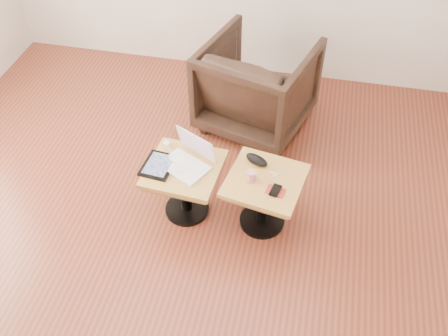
% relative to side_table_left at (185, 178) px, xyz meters
% --- Properties ---
extents(room_shell, '(4.52, 4.52, 2.71)m').
position_rel_side_table_left_xyz_m(room_shell, '(0.01, -0.32, 1.01)').
color(room_shell, '#5B261E').
rests_on(room_shell, ground).
extents(side_table_left, '(0.53, 0.53, 0.45)m').
position_rel_side_table_left_xyz_m(side_table_left, '(0.00, 0.00, 0.00)').
color(side_table_left, black).
rests_on(side_table_left, ground).
extents(side_table_right, '(0.57, 0.57, 0.45)m').
position_rel_side_table_left_xyz_m(side_table_right, '(0.56, 0.01, 0.00)').
color(side_table_right, black).
rests_on(side_table_right, ground).
extents(laptop, '(0.40, 0.38, 0.22)m').
position_rel_side_table_left_xyz_m(laptop, '(0.02, 0.03, 0.16)').
color(laptop, white).
rests_on(laptop, side_table_left).
extents(tablet, '(0.23, 0.27, 0.02)m').
position_rel_side_table_left_xyz_m(tablet, '(-0.17, -0.03, 0.12)').
color(tablet, black).
rests_on(tablet, side_table_left).
extents(charging_adapter, '(0.05, 0.05, 0.03)m').
position_rel_side_table_left_xyz_m(charging_adapter, '(-0.18, 0.19, 0.13)').
color(charging_adapter, white).
rests_on(charging_adapter, side_table_left).
extents(glasses_case, '(0.19, 0.15, 0.05)m').
position_rel_side_table_left_xyz_m(glasses_case, '(0.48, 0.15, 0.14)').
color(glasses_case, black).
rests_on(glasses_case, side_table_right).
extents(striped_cup, '(0.07, 0.07, 0.08)m').
position_rel_side_table_left_xyz_m(striped_cup, '(0.47, -0.03, 0.15)').
color(striped_cup, '#C32F42').
rests_on(striped_cup, side_table_right).
extents(earbuds_tangle, '(0.07, 0.05, 0.01)m').
position_rel_side_table_left_xyz_m(earbuds_tangle, '(0.62, 0.06, 0.12)').
color(earbuds_tangle, white).
rests_on(earbuds_tangle, side_table_right).
extents(phone_on_sleeve, '(0.14, 0.12, 0.02)m').
position_rel_side_table_left_xyz_m(phone_on_sleeve, '(0.64, -0.09, 0.12)').
color(phone_on_sleeve, maroon).
rests_on(phone_on_sleeve, side_table_right).
extents(armchair, '(1.04, 1.05, 0.78)m').
position_rel_side_table_left_xyz_m(armchair, '(0.32, 1.11, 0.05)').
color(armchair, black).
rests_on(armchair, ground).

